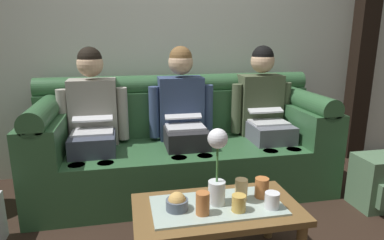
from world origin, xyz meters
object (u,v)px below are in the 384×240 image
backpack_right (378,182)px  cup_far_center (238,203)px  cup_far_right (272,200)px  snack_bowl (177,203)px  cup_near_left (241,190)px  cup_far_left (203,203)px  person_left (93,118)px  couch (183,147)px  person_middle (183,114)px  cup_near_right (262,188)px  flower_vase (217,165)px  person_right (264,110)px  coffee_table (217,214)px

backpack_right → cup_far_center: bearing=-159.5°
cup_far_center → cup_far_right: same height
snack_bowl → cup_near_left: cup_near_left is taller
cup_far_left → cup_near_left: bearing=23.7°
person_left → cup_far_left: (0.63, -1.16, -0.21)m
cup_far_left → cup_far_center: bearing=-0.6°
couch → person_middle: person_middle is taller
backpack_right → couch: bearing=154.6°
cup_near_right → person_left: bearing=134.3°
person_left → cup_near_right: bearing=-45.7°
person_middle → cup_far_left: person_middle is taller
flower_vase → cup_near_right: size_ratio=3.77×
person_right → cup_far_center: 1.34m
backpack_right → cup_near_right: bearing=-161.8°
cup_far_center → person_right: bearing=61.2°
person_left → cup_far_right: bearing=-49.0°
coffee_table → snack_bowl: size_ratio=7.68×
cup_far_right → person_right: bearing=69.0°
person_right → cup_near_left: person_right is taller
cup_near_left → cup_far_left: size_ratio=1.03×
person_left → cup_far_center: person_left is taller
person_middle → cup_far_center: (0.10, -1.16, -0.23)m
person_middle → cup_far_left: size_ratio=9.96×
person_left → backpack_right: (2.15, -0.67, -0.45)m
flower_vase → couch: bearing=89.8°
couch → coffee_table: size_ratio=2.60×
person_right → cup_near_left: 1.22m
cup_far_right → backpack_right: cup_far_right is taller
cup_near_right → person_right: bearing=66.4°
person_right → cup_far_left: person_right is taller
cup_near_left → cup_far_left: bearing=-156.3°
snack_bowl → couch: bearing=78.2°
coffee_table → cup_far_center: bearing=-41.1°
cup_near_right → cup_far_left: (-0.38, -0.12, 0.00)m
cup_far_right → snack_bowl: bearing=170.3°
cup_far_center → backpack_right: 1.42m
cup_far_right → backpack_right: bearing=24.1°
couch → cup_far_left: (-0.10, -1.16, 0.08)m
person_middle → snack_bowl: bearing=-101.9°
cup_far_center → cup_far_left: (-0.20, 0.00, 0.02)m
person_middle → cup_near_left: bearing=-81.8°
person_left → cup_far_center: (0.83, -1.16, -0.23)m
coffee_table → flower_vase: (-0.00, 0.01, 0.29)m
person_middle → snack_bowl: person_middle is taller
cup_near_right → backpack_right: (1.13, 0.37, -0.24)m
cup_near_left → cup_far_center: 0.13m
person_left → coffee_table: size_ratio=1.30×
snack_bowl → cup_near_right: (0.51, 0.05, 0.02)m
cup_near_right → cup_far_right: bearing=-88.2°
person_middle → cup_far_right: person_middle is taller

